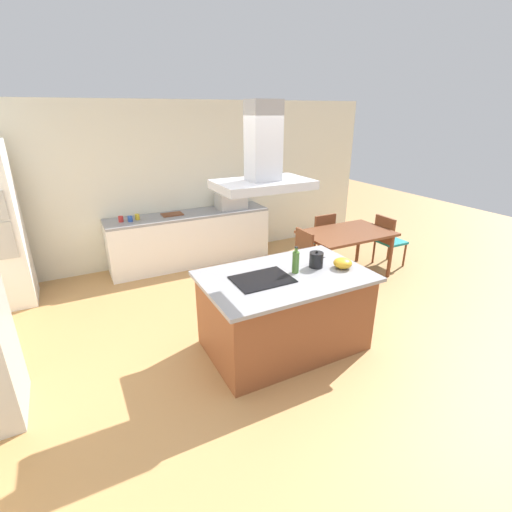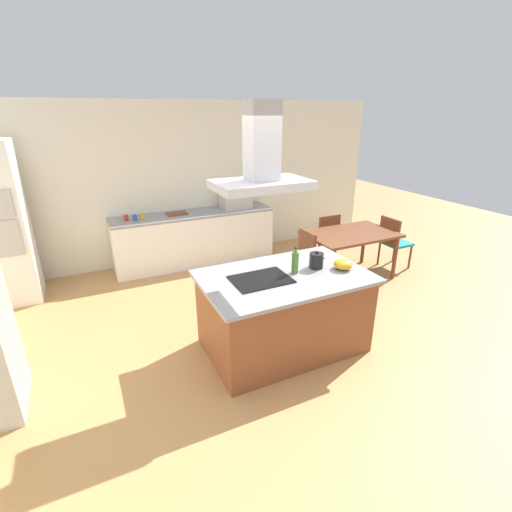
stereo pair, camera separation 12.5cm
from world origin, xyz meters
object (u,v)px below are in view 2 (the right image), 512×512
Objects in this scene: countertop_microwave at (236,200)px; dining_table at (351,238)px; tea_kettle at (316,260)px; coffee_mug_yellow at (142,216)px; mixing_bowl at (343,264)px; chair_facing_back_wall at (325,235)px; olive_oil_bottle at (295,262)px; chair_at_left_end at (300,257)px; cooktop at (261,279)px; coffee_mug_blue at (135,218)px; cutting_board at (177,214)px; coffee_mug_red at (126,218)px; chair_at_right_end at (393,239)px; range_hood at (262,161)px.

dining_table is (1.25, -1.68, -0.37)m from countertop_microwave.
coffee_mug_yellow is (-1.41, 2.88, -0.04)m from tea_kettle.
chair_facing_back_wall is (1.22, 2.00, -0.45)m from mixing_bowl.
tea_kettle is at bearing 4.58° from olive_oil_bottle.
dining_table is 0.93m from chair_at_left_end.
cooktop is 6.67× the size of coffee_mug_yellow.
coffee_mug_yellow is 3.36m from dining_table.
mixing_bowl is 3.46m from coffee_mug_yellow.
chair_at_left_end is (0.33, -1.68, -0.53)m from countertop_microwave.
chair_at_left_end is (1.96, -1.70, -0.44)m from coffee_mug_yellow.
cutting_board is (0.69, 0.09, -0.04)m from coffee_mug_blue.
coffee_mug_yellow reaches higher than cooktop.
countertop_microwave reaches higher than coffee_mug_red.
tea_kettle reaches higher than cutting_board.
cutting_board is 0.38× the size of chair_at_right_end.
chair_facing_back_wall is (2.17, 1.87, -0.40)m from cooktop.
olive_oil_bottle is 2.62m from chair_facing_back_wall.
coffee_mug_yellow is 3.09m from chair_facing_back_wall.
coffee_mug_red is 0.10× the size of chair_at_right_end.
chair_at_right_end is (3.22, -1.73, -0.40)m from cutting_board.
olive_oil_bottle reaches higher than chair_at_left_end.
chair_at_left_end is (1.25, 1.20, -0.40)m from cooktop.
dining_table is at bearing 47.55° from mixing_bowl.
chair_facing_back_wall is at bearing 46.70° from olive_oil_bottle.
olive_oil_bottle is at bearing -100.06° from countertop_microwave.
coffee_mug_red is at bearing 179.52° from countertop_microwave.
tea_kettle reaches higher than coffee_mug_yellow.
cooktop reaches higher than chair_at_right_end.
coffee_mug_red reaches higher than chair_at_left_end.
chair_at_left_end is (0.55, 1.18, -0.48)m from tea_kettle.
cooktop reaches higher than chair_facing_back_wall.
cutting_board is (-0.14, 2.93, 0.00)m from cooktop.
chair_facing_back_wall and chair_at_right_end have the same top height.
chair_at_right_end is at bearing -22.73° from coffee_mug_blue.
olive_oil_bottle is 1.43× the size of mixing_bowl.
chair_facing_back_wall is at bearing 36.01° from chair_at_left_end.
chair_facing_back_wall is 1.00× the size of chair_at_right_end.
cooktop is 0.67× the size of range_hood.
cooktop is 2.03× the size of olive_oil_bottle.
range_hood is (-0.70, -0.02, 1.12)m from tea_kettle.
mixing_bowl is 3.02m from countertop_microwave.
olive_oil_bottle is at bearing -155.80° from chair_at_right_end.
coffee_mug_red and coffee_mug_blue have the same top height.
tea_kettle is (0.70, 0.02, 0.08)m from cooktop.
countertop_microwave is at bearing 1.29° from coffee_mug_blue.
tea_kettle is 1.39m from chair_at_left_end.
chair_at_right_end is (0.92, 0.00, -0.16)m from dining_table.
cooktop is 2.49m from dining_table.
olive_oil_bottle is 1.15m from range_hood.
coffee_mug_blue is (-1.24, 2.84, -0.08)m from olive_oil_bottle.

